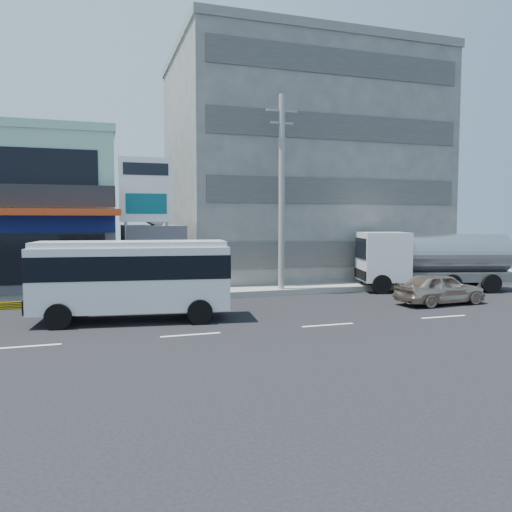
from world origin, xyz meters
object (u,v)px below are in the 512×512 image
at_px(utility_pole_near, 282,193).
at_px(sedan, 440,288).
at_px(satellite_dish, 153,224).
at_px(billboard, 146,197).
at_px(concrete_building, 297,172).
at_px(motorcycle_rider, 70,291).
at_px(minibus, 132,273).
at_px(tanker_truck, 428,259).

bearing_deg(utility_pole_near, sedan, -39.79).
xyz_separation_m(satellite_dish, billboard, (-0.50, -1.80, 1.35)).
xyz_separation_m(concrete_building, motorcycle_rider, (-14.00, -8.88, -6.18)).
height_order(billboard, minibus, billboard).
relative_size(sedan, motorcycle_rider, 1.70).
xyz_separation_m(minibus, motorcycle_rider, (-2.35, 3.13, -0.98)).
height_order(tanker_truck, motorcycle_rider, tanker_truck).
distance_m(concrete_building, minibus, 17.52).
bearing_deg(concrete_building, billboard, -151.08).
bearing_deg(utility_pole_near, concrete_building, 62.24).
height_order(billboard, sedan, billboard).
bearing_deg(concrete_building, motorcycle_rider, -147.62).
bearing_deg(sedan, minibus, 84.46).
height_order(sedan, motorcycle_rider, motorcycle_rider).
relative_size(satellite_dish, motorcycle_rider, 0.61).
distance_m(concrete_building, billboard, 12.17).
distance_m(tanker_truck, motorcycle_rider, 18.06).
distance_m(utility_pole_near, sedan, 8.76).
bearing_deg(satellite_dish, utility_pole_near, -30.96).
distance_m(billboard, utility_pole_near, 6.75).
relative_size(satellite_dish, utility_pole_near, 0.15).
xyz_separation_m(satellite_dish, sedan, (11.81, -8.44, -2.86)).
distance_m(sedan, tanker_truck, 4.56).
xyz_separation_m(satellite_dish, utility_pole_near, (6.00, -3.60, 1.57)).
height_order(concrete_building, sedan, concrete_building).
xyz_separation_m(concrete_building, satellite_dish, (-10.00, -4.00, -3.42)).
relative_size(concrete_building, minibus, 2.16).
bearing_deg(motorcycle_rider, billboard, 41.33).
bearing_deg(motorcycle_rider, sedan, -12.69).
height_order(minibus, motorcycle_rider, minibus).
xyz_separation_m(sedan, motorcycle_rider, (-15.81, 3.56, 0.10)).
relative_size(utility_pole_near, tanker_truck, 1.21).
relative_size(billboard, minibus, 0.93).
xyz_separation_m(billboard, utility_pole_near, (6.50, -1.80, 0.22)).
height_order(minibus, sedan, minibus).
bearing_deg(sedan, utility_pole_near, 46.50).
relative_size(billboard, tanker_truck, 0.83).
distance_m(satellite_dish, minibus, 8.37).
relative_size(minibus, motorcycle_rider, 3.00).
bearing_deg(billboard, satellite_dish, 74.48).
relative_size(concrete_building, billboard, 2.32).
bearing_deg(utility_pole_near, tanker_truck, -6.91).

